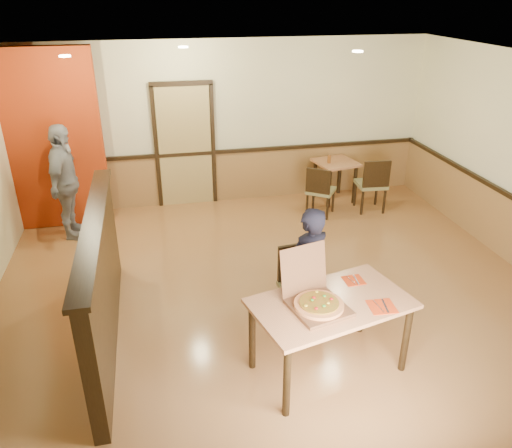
# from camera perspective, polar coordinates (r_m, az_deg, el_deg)

# --- Properties ---
(floor) EXTENTS (7.00, 7.00, 0.00)m
(floor) POSITION_cam_1_polar(r_m,az_deg,el_deg) (6.24, 2.64, -9.21)
(floor) COLOR #A77241
(floor) RESTS_ON ground
(ceiling) EXTENTS (7.00, 7.00, 0.00)m
(ceiling) POSITION_cam_1_polar(r_m,az_deg,el_deg) (5.18, 3.29, 17.14)
(ceiling) COLOR black
(ceiling) RESTS_ON wall_back
(wall_back) EXTENTS (7.00, 0.00, 7.00)m
(wall_back) POSITION_cam_1_polar(r_m,az_deg,el_deg) (8.82, -3.00, 11.39)
(wall_back) COLOR beige
(wall_back) RESTS_ON floor
(wainscot_back) EXTENTS (7.00, 0.04, 0.90)m
(wainscot_back) POSITION_cam_1_polar(r_m,az_deg,el_deg) (9.07, -2.84, 5.52)
(wainscot_back) COLOR olive
(wainscot_back) RESTS_ON floor
(chair_rail_back) EXTENTS (7.00, 0.06, 0.06)m
(chair_rail_back) POSITION_cam_1_polar(r_m,az_deg,el_deg) (8.90, -2.88, 8.32)
(chair_rail_back) COLOR black
(chair_rail_back) RESTS_ON wall_back
(back_door) EXTENTS (0.90, 0.06, 2.10)m
(back_door) POSITION_cam_1_polar(r_m,az_deg,el_deg) (8.79, -8.12, 8.75)
(back_door) COLOR tan
(back_door) RESTS_ON wall_back
(booth_partition) EXTENTS (0.20, 3.10, 1.44)m
(booth_partition) POSITION_cam_1_polar(r_m,az_deg,el_deg) (5.56, -17.15, -6.21)
(booth_partition) COLOR black
(booth_partition) RESTS_ON floor
(red_accent_panel) EXTENTS (1.60, 0.20, 2.78)m
(red_accent_panel) POSITION_cam_1_polar(r_m,az_deg,el_deg) (8.37, -22.61, 8.70)
(red_accent_panel) COLOR #A32D0B
(red_accent_panel) RESTS_ON floor
(spot_a) EXTENTS (0.14, 0.14, 0.02)m
(spot_a) POSITION_cam_1_polar(r_m,az_deg,el_deg) (6.85, -21.01, 17.49)
(spot_a) COLOR #FFE8B2
(spot_a) RESTS_ON ceiling
(spot_b) EXTENTS (0.14, 0.14, 0.02)m
(spot_b) POSITION_cam_1_polar(r_m,az_deg,el_deg) (7.50, -8.32, 19.39)
(spot_b) COLOR #FFE8B2
(spot_b) RESTS_ON ceiling
(spot_c) EXTENTS (0.14, 0.14, 0.02)m
(spot_c) POSITION_cam_1_polar(r_m,az_deg,el_deg) (7.05, 11.55, 18.78)
(spot_c) COLOR #FFE8B2
(spot_c) RESTS_ON ceiling
(main_table) EXTENTS (1.68, 1.21, 0.81)m
(main_table) POSITION_cam_1_polar(r_m,az_deg,el_deg) (4.97, 8.55, -9.83)
(main_table) COLOR tan
(main_table) RESTS_ON floor
(diner_chair) EXTENTS (0.52, 0.52, 0.94)m
(diner_chair) POSITION_cam_1_polar(r_m,az_deg,el_deg) (5.71, 5.13, -6.73)
(diner_chair) COLOR olive
(diner_chair) RESTS_ON floor
(side_chair_left) EXTENTS (0.60, 0.60, 0.87)m
(side_chair_left) POSITION_cam_1_polar(r_m,az_deg,el_deg) (8.44, 7.32, 3.96)
(side_chair_left) COLOR olive
(side_chair_left) RESTS_ON floor
(side_chair_right) EXTENTS (0.51, 0.51, 0.96)m
(side_chair_right) POSITION_cam_1_polar(r_m,az_deg,el_deg) (8.75, 13.17, 4.60)
(side_chair_right) COLOR olive
(side_chair_right) RESTS_ON floor
(side_table) EXTENTS (0.80, 0.80, 0.73)m
(side_table) POSITION_cam_1_polar(r_m,az_deg,el_deg) (9.10, 9.04, 6.03)
(side_table) COLOR tan
(side_table) RESTS_ON floor
(diner) EXTENTS (0.64, 0.54, 1.50)m
(diner) POSITION_cam_1_polar(r_m,az_deg,el_deg) (5.48, 5.95, -5.41)
(diner) COLOR black
(diner) RESTS_ON floor
(passerby) EXTENTS (0.60, 1.10, 1.78)m
(passerby) POSITION_cam_1_polar(r_m,az_deg,el_deg) (8.01, -20.92, 4.41)
(passerby) COLOR gray
(passerby) RESTS_ON floor
(pizza_box) EXTENTS (0.62, 0.69, 0.52)m
(pizza_box) POSITION_cam_1_polar(r_m,az_deg,el_deg) (4.78, 6.85, -8.67)
(pizza_box) COLOR brown
(pizza_box) RESTS_ON main_table
(pizza) EXTENTS (0.56, 0.56, 0.03)m
(pizza) POSITION_cam_1_polar(r_m,az_deg,el_deg) (4.75, 7.19, -9.14)
(pizza) COLOR #EB9755
(pizza) RESTS_ON pizza_box
(napkin_near) EXTENTS (0.26, 0.26, 0.01)m
(napkin_near) POSITION_cam_1_polar(r_m,az_deg,el_deg) (4.92, 14.19, -9.13)
(napkin_near) COLOR red
(napkin_near) RESTS_ON main_table
(napkin_far) EXTENTS (0.21, 0.21, 0.01)m
(napkin_far) POSITION_cam_1_polar(r_m,az_deg,el_deg) (5.26, 11.10, -6.33)
(napkin_far) COLOR red
(napkin_far) RESTS_ON main_table
(condiment) EXTENTS (0.06, 0.06, 0.14)m
(condiment) POSITION_cam_1_polar(r_m,az_deg,el_deg) (8.93, 8.36, 7.36)
(condiment) COLOR brown
(condiment) RESTS_ON side_table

